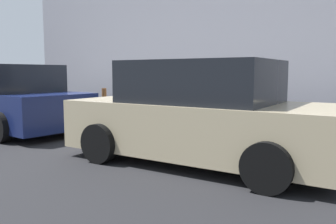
{
  "coord_description": "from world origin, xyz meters",
  "views": [
    {
      "loc": [
        -6.91,
        6.47,
        1.45
      ],
      "look_at": [
        -2.58,
        0.35,
        0.61
      ],
      "focal_mm": 37.49,
      "sensor_mm": 36.0,
      "label": 1
    }
  ],
  "objects_px": {
    "suitcase_red_5": "(141,110)",
    "bollard_post": "(104,104)",
    "suitcase_olive_3": "(168,112)",
    "suitcase_navy_0": "(222,115)",
    "suitcase_teal_2": "(184,112)",
    "parked_car_navy_1": "(11,100)",
    "parked_car_beige_0": "(201,115)",
    "suitcase_maroon_1": "(202,115)",
    "suitcase_silver_4": "(155,113)",
    "fire_hydrant": "(122,106)"
  },
  "relations": [
    {
      "from": "suitcase_red_5",
      "to": "parked_car_beige_0",
      "type": "distance_m",
      "value": 3.69
    },
    {
      "from": "fire_hydrant",
      "to": "parked_car_navy_1",
      "type": "distance_m",
      "value": 2.82
    },
    {
      "from": "fire_hydrant",
      "to": "parked_car_navy_1",
      "type": "xyz_separation_m",
      "value": [
        1.78,
        2.17,
        0.23
      ]
    },
    {
      "from": "suitcase_silver_4",
      "to": "suitcase_navy_0",
      "type": "bearing_deg",
      "value": -178.62
    },
    {
      "from": "suitcase_maroon_1",
      "to": "fire_hydrant",
      "type": "bearing_deg",
      "value": -0.84
    },
    {
      "from": "suitcase_silver_4",
      "to": "bollard_post",
      "type": "distance_m",
      "value": 1.7
    },
    {
      "from": "suitcase_olive_3",
      "to": "fire_hydrant",
      "type": "xyz_separation_m",
      "value": [
        1.6,
        -0.06,
        0.05
      ]
    },
    {
      "from": "suitcase_maroon_1",
      "to": "parked_car_beige_0",
      "type": "distance_m",
      "value": 2.47
    },
    {
      "from": "suitcase_silver_4",
      "to": "suitcase_teal_2",
      "type": "bearing_deg",
      "value": 177.67
    },
    {
      "from": "suitcase_teal_2",
      "to": "parked_car_navy_1",
      "type": "bearing_deg",
      "value": 28.63
    },
    {
      "from": "suitcase_red_5",
      "to": "fire_hydrant",
      "type": "bearing_deg",
      "value": -5.56
    },
    {
      "from": "suitcase_maroon_1",
      "to": "suitcase_olive_3",
      "type": "height_order",
      "value": "suitcase_maroon_1"
    },
    {
      "from": "suitcase_navy_0",
      "to": "bollard_post",
      "type": "relative_size",
      "value": 0.91
    },
    {
      "from": "suitcase_navy_0",
      "to": "suitcase_maroon_1",
      "type": "bearing_deg",
      "value": 5.03
    },
    {
      "from": "suitcase_teal_2",
      "to": "suitcase_silver_4",
      "type": "xyz_separation_m",
      "value": [
        0.89,
        -0.04,
        -0.1
      ]
    },
    {
      "from": "suitcase_navy_0",
      "to": "suitcase_teal_2",
      "type": "distance_m",
      "value": 0.97
    },
    {
      "from": "suitcase_olive_3",
      "to": "suitcase_silver_4",
      "type": "height_order",
      "value": "suitcase_silver_4"
    },
    {
      "from": "suitcase_silver_4",
      "to": "fire_hydrant",
      "type": "xyz_separation_m",
      "value": [
        1.16,
        -0.04,
        0.12
      ]
    },
    {
      "from": "suitcase_olive_3",
      "to": "suitcase_red_5",
      "type": "xyz_separation_m",
      "value": [
        0.87,
        0.01,
        -0.01
      ]
    },
    {
      "from": "suitcase_olive_3",
      "to": "parked_car_beige_0",
      "type": "xyz_separation_m",
      "value": [
        -2.15,
        2.11,
        0.28
      ]
    },
    {
      "from": "suitcase_red_5",
      "to": "bollard_post",
      "type": "relative_size",
      "value": 1.04
    },
    {
      "from": "parked_car_beige_0",
      "to": "bollard_post",
      "type": "bearing_deg",
      "value": -25.33
    },
    {
      "from": "suitcase_olive_3",
      "to": "parked_car_navy_1",
      "type": "height_order",
      "value": "parked_car_navy_1"
    },
    {
      "from": "suitcase_navy_0",
      "to": "suitcase_olive_3",
      "type": "bearing_deg",
      "value": 2.77
    },
    {
      "from": "suitcase_olive_3",
      "to": "bollard_post",
      "type": "relative_size",
      "value": 0.85
    },
    {
      "from": "suitcase_maroon_1",
      "to": "suitcase_teal_2",
      "type": "distance_m",
      "value": 0.49
    },
    {
      "from": "suitcase_red_5",
      "to": "parked_car_navy_1",
      "type": "relative_size",
      "value": 0.2
    },
    {
      "from": "parked_car_beige_0",
      "to": "parked_car_navy_1",
      "type": "xyz_separation_m",
      "value": [
        5.53,
        -0.0,
        -0.0
      ]
    },
    {
      "from": "suitcase_olive_3",
      "to": "suitcase_silver_4",
      "type": "bearing_deg",
      "value": -3.17
    },
    {
      "from": "suitcase_teal_2",
      "to": "suitcase_maroon_1",
      "type": "bearing_deg",
      "value": -175.4
    },
    {
      "from": "suitcase_teal_2",
      "to": "suitcase_silver_4",
      "type": "height_order",
      "value": "suitcase_silver_4"
    },
    {
      "from": "suitcase_navy_0",
      "to": "parked_car_navy_1",
      "type": "xyz_separation_m",
      "value": [
        4.8,
        2.18,
        0.25
      ]
    },
    {
      "from": "suitcase_teal_2",
      "to": "bollard_post",
      "type": "height_order",
      "value": "bollard_post"
    },
    {
      "from": "suitcase_navy_0",
      "to": "bollard_post",
      "type": "bearing_deg",
      "value": 2.49
    },
    {
      "from": "fire_hydrant",
      "to": "bollard_post",
      "type": "distance_m",
      "value": 0.55
    },
    {
      "from": "suitcase_navy_0",
      "to": "parked_car_beige_0",
      "type": "height_order",
      "value": "parked_car_beige_0"
    },
    {
      "from": "suitcase_maroon_1",
      "to": "bollard_post",
      "type": "distance_m",
      "value": 3.08
    },
    {
      "from": "suitcase_red_5",
      "to": "parked_car_beige_0",
      "type": "xyz_separation_m",
      "value": [
        -3.02,
        2.1,
        0.3
      ]
    },
    {
      "from": "suitcase_navy_0",
      "to": "parked_car_beige_0",
      "type": "relative_size",
      "value": 0.18
    },
    {
      "from": "suitcase_olive_3",
      "to": "suitcase_navy_0",
      "type": "bearing_deg",
      "value": -177.23
    },
    {
      "from": "suitcase_teal_2",
      "to": "fire_hydrant",
      "type": "bearing_deg",
      "value": -2.13
    },
    {
      "from": "suitcase_maroon_1",
      "to": "fire_hydrant",
      "type": "xyz_separation_m",
      "value": [
        2.55,
        -0.04,
        0.06
      ]
    },
    {
      "from": "suitcase_navy_0",
      "to": "suitcase_red_5",
      "type": "bearing_deg",
      "value": 1.89
    },
    {
      "from": "bollard_post",
      "to": "parked_car_beige_0",
      "type": "relative_size",
      "value": 0.2
    },
    {
      "from": "suitcase_maroon_1",
      "to": "suitcase_navy_0",
      "type": "bearing_deg",
      "value": -174.97
    },
    {
      "from": "suitcase_maroon_1",
      "to": "suitcase_red_5",
      "type": "xyz_separation_m",
      "value": [
        1.82,
        0.03,
        -0.01
      ]
    },
    {
      "from": "suitcase_teal_2",
      "to": "bollard_post",
      "type": "xyz_separation_m",
      "value": [
        2.58,
        0.07,
        0.06
      ]
    },
    {
      "from": "suitcase_navy_0",
      "to": "suitcase_maroon_1",
      "type": "height_order",
      "value": "suitcase_maroon_1"
    },
    {
      "from": "fire_hydrant",
      "to": "parked_car_navy_1",
      "type": "bearing_deg",
      "value": 50.64
    },
    {
      "from": "suitcase_olive_3",
      "to": "suitcase_red_5",
      "type": "height_order",
      "value": "suitcase_red_5"
    }
  ]
}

